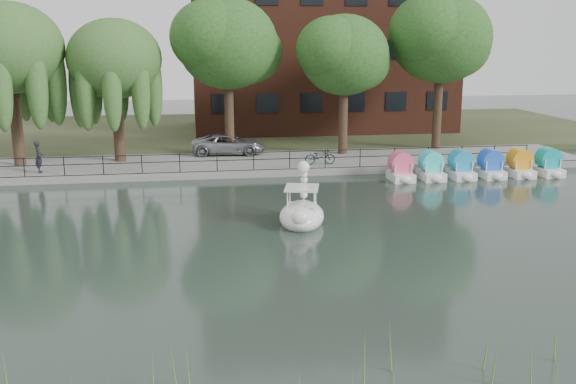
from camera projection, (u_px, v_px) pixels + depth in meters
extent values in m
plane|color=#36453E|center=(291.00, 255.00, 22.55)|extent=(120.00, 120.00, 0.00)
cube|color=gray|center=(249.00, 164.00, 37.89)|extent=(40.00, 6.00, 0.40)
cube|color=gray|center=(254.00, 174.00, 35.05)|extent=(40.00, 0.25, 0.40)
cube|color=#47512D|center=(233.00, 131.00, 51.35)|extent=(60.00, 22.00, 0.36)
cylinder|color=black|center=(254.00, 152.00, 34.98)|extent=(32.00, 0.04, 0.04)
cylinder|color=black|center=(254.00, 160.00, 35.07)|extent=(32.00, 0.04, 0.04)
cylinder|color=black|center=(254.00, 160.00, 35.08)|extent=(0.05, 0.05, 1.00)
cube|color=#4C1E16|center=(320.00, 13.00, 50.23)|extent=(20.00, 10.00, 18.00)
cylinder|color=#473323|center=(17.00, 128.00, 35.94)|extent=(0.60, 0.60, 4.20)
ellipsoid|color=#507837|center=(9.00, 48.00, 34.91)|extent=(5.88, 5.88, 5.00)
cylinder|color=#473323|center=(119.00, 129.00, 37.27)|extent=(0.60, 0.60, 3.80)
ellipsoid|color=#507837|center=(114.00, 59.00, 36.33)|extent=(5.32, 5.32, 4.52)
cylinder|color=#473323|center=(229.00, 119.00, 39.09)|extent=(0.60, 0.60, 4.50)
ellipsoid|color=#3F732C|center=(228.00, 44.00, 38.05)|extent=(6.00, 6.00, 5.10)
cylinder|color=#473323|center=(343.00, 121.00, 39.69)|extent=(0.60, 0.60, 4.05)
ellipsoid|color=#3F732C|center=(344.00, 55.00, 38.75)|extent=(5.40, 5.40, 4.59)
cylinder|color=#473323|center=(437.00, 112.00, 41.52)|extent=(0.60, 0.60, 4.72)
ellipsoid|color=#3F732C|center=(441.00, 38.00, 40.43)|extent=(6.30, 6.30, 5.36)
imported|color=gray|center=(229.00, 143.00, 39.66)|extent=(2.72, 5.31, 1.43)
imported|color=gray|center=(320.00, 156.00, 36.51)|extent=(0.68, 1.75, 1.00)
imported|color=black|center=(39.00, 154.00, 34.13)|extent=(0.65, 0.81, 1.98)
ellipsoid|color=white|center=(302.00, 216.00, 26.22)|extent=(2.45, 3.23, 0.64)
cube|color=white|center=(302.00, 209.00, 26.04)|extent=(1.44, 1.52, 0.32)
cube|color=white|center=(302.00, 188.00, 25.89)|extent=(1.64, 1.72, 0.06)
ellipsoid|color=white|center=(300.00, 218.00, 24.97)|extent=(0.78, 0.67, 0.60)
sphere|color=white|center=(303.00, 167.00, 26.72)|extent=(0.51, 0.51, 0.51)
cone|color=black|center=(304.00, 166.00, 27.06)|extent=(0.27, 0.32, 0.21)
cylinder|color=yellow|center=(304.00, 166.00, 26.91)|extent=(0.30, 0.17, 0.28)
cube|color=white|center=(401.00, 176.00, 34.28)|extent=(1.15, 1.70, 0.44)
cylinder|color=#EC547F|center=(401.00, 163.00, 34.21)|extent=(0.90, 1.20, 0.90)
cube|color=white|center=(431.00, 175.00, 34.53)|extent=(1.15, 1.70, 0.44)
cylinder|color=#35DDDC|center=(431.00, 162.00, 34.46)|extent=(0.90, 1.20, 0.90)
cube|color=white|center=(461.00, 174.00, 34.78)|extent=(1.15, 1.70, 0.44)
cylinder|color=#2293CB|center=(461.00, 161.00, 34.71)|extent=(0.90, 1.20, 0.90)
cube|color=white|center=(490.00, 173.00, 35.03)|extent=(1.15, 1.70, 0.44)
cylinder|color=blue|center=(491.00, 160.00, 34.95)|extent=(0.90, 1.20, 0.90)
cube|color=white|center=(519.00, 172.00, 35.28)|extent=(1.15, 1.70, 0.44)
cylinder|color=orange|center=(520.00, 159.00, 35.20)|extent=(0.90, 1.20, 0.90)
cube|color=white|center=(548.00, 172.00, 35.52)|extent=(1.15, 1.70, 0.44)
cylinder|color=#11A5B0|center=(548.00, 158.00, 35.45)|extent=(0.90, 1.20, 0.90)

